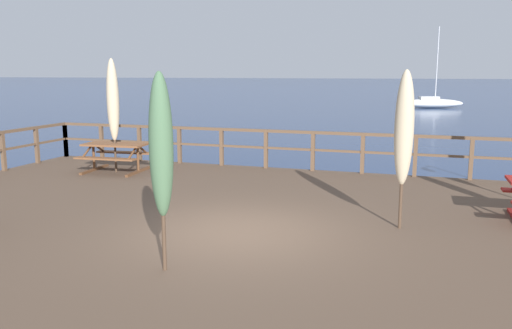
{
  "coord_description": "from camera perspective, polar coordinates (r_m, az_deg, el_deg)",
  "views": [
    {
      "loc": [
        2.93,
        -8.06,
        3.42
      ],
      "look_at": [
        0.0,
        0.9,
        1.78
      ],
      "focal_mm": 37.05,
      "sensor_mm": 36.0,
      "label": 1
    }
  ],
  "objects": [
    {
      "name": "patio_umbrella_short_mid",
      "position": [
        14.52,
        -15.2,
        6.69
      ],
      "size": [
        0.32,
        0.32,
        3.02
      ],
      "color": "#4C3828",
      "rests_on": "wooden_deck"
    },
    {
      "name": "railing_waterside_far",
      "position": [
        14.38,
        6.18,
        2.17
      ],
      "size": [
        16.1,
        0.1,
        1.09
      ],
      "color": "brown",
      "rests_on": "wooden_deck"
    },
    {
      "name": "sailboat_distant",
      "position": [
        54.43,
        18.43,
        6.34
      ],
      "size": [
        6.23,
        3.3,
        7.72
      ],
      "color": "white",
      "rests_on": "ground"
    },
    {
      "name": "patio_umbrella_short_front",
      "position": [
        9.17,
        15.7,
        3.72
      ],
      "size": [
        0.32,
        0.32,
        2.7
      ],
      "color": "#4C3828",
      "rests_on": "wooden_deck"
    },
    {
      "name": "ground_plane",
      "position": [
        9.24,
        -1.78,
        -11.85
      ],
      "size": [
        600.0,
        600.0,
        0.0
      ],
      "primitive_type": "plane",
      "color": "navy"
    },
    {
      "name": "picnic_table_back_left",
      "position": [
        14.71,
        -14.94,
        1.37
      ],
      "size": [
        1.78,
        1.53,
        0.78
      ],
      "color": "brown",
      "rests_on": "wooden_deck"
    },
    {
      "name": "wooden_deck",
      "position": [
        9.1,
        -1.79,
        -9.58
      ],
      "size": [
        16.3,
        12.06,
        0.78
      ],
      "primitive_type": "cube",
      "color": "brown",
      "rests_on": "ground"
    },
    {
      "name": "patio_umbrella_tall_back_right",
      "position": [
        7.0,
        -10.21,
        1.95
      ],
      "size": [
        0.32,
        0.32,
        2.67
      ],
      "color": "#4C3828",
      "rests_on": "wooden_deck"
    }
  ]
}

